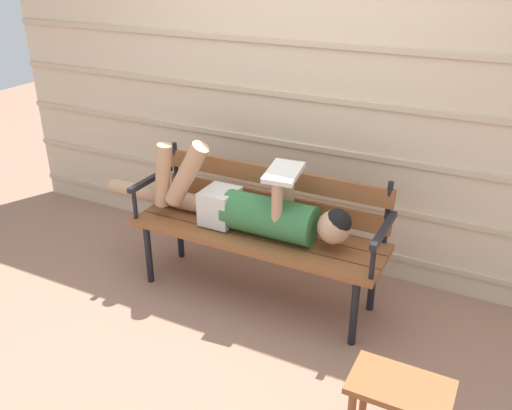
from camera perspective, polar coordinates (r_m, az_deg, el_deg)
ground_plane at (r=3.39m, az=-1.56°, el=-11.07°), size 12.00×12.00×0.00m
house_siding at (r=3.57m, az=4.63°, el=11.45°), size 4.74×0.08×2.31m
park_bench at (r=3.33m, az=0.53°, el=-1.81°), size 1.58×0.48×0.84m
reclining_person at (r=3.25m, az=-0.95°, el=-0.26°), size 1.74×0.27×0.54m
footstool at (r=2.54m, az=14.82°, el=-18.91°), size 0.43×0.27×0.35m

